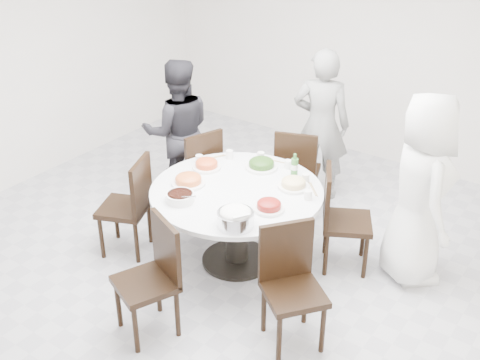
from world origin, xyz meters
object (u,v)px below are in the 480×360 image
Objects in this scene: soup_bowl at (180,197)px; beverage_bottle at (295,165)px; chair_sw at (124,206)px; chair_se at (294,291)px; chair_n at (298,170)px; chair_nw at (195,171)px; diner_middle at (321,125)px; rice_bowl at (235,219)px; diner_right at (420,190)px; chair_ne at (347,220)px; dining_table at (237,226)px; diner_left at (178,131)px; chair_s at (145,281)px.

soup_bowl is 1.07× the size of beverage_bottle.
chair_sw is 1.90m from chair_se.
chair_n and chair_nw have the same top height.
diner_middle is at bearing 159.69° from chair_nw.
diner_right is at bearing 50.40° from rice_bowl.
chair_ne is at bearing 73.47° from diner_right.
beverage_bottle is at bearing 62.97° from diner_right.
chair_sw and chair_se have the same top height.
dining_table is at bearing 95.24° from chair_se.
diner_left is (-2.15, 1.23, 0.29)m from chair_se.
chair_se is (0.98, -1.70, 0.00)m from chair_n.
chair_n and chair_sw have the same top height.
chair_n is 4.00× the size of soup_bowl.
beverage_bottle reaches higher than rice_bowl.
diner_right is at bearing 135.96° from diner_left.
chair_n reaches higher than rice_bowl.
chair_se is (1.82, -1.08, 0.00)m from chair_nw.
chair_nw is at bearing 62.93° from chair_ne.
chair_ne is 2.05m from diner_left.
diner_left is (-0.34, 0.16, 0.29)m from chair_nw.
diner_middle is at bearing 100.01° from rice_bowl.
beverage_bottle is at bearing 102.58° from chair_s.
chair_n is at bearing 113.04° from chair_s.
chair_ne is 0.62× the size of diner_left.
diner_middle is (0.01, 0.43, 0.34)m from chair_n.
diner_left is at bearing 152.34° from dining_table.
chair_n is 1.96m from chair_se.
chair_se is at bearing 92.44° from diner_middle.
diner_left is 1.90m from rice_bowl.
diner_middle is 6.89× the size of soup_bowl.
diner_right is 1.10m from beverage_bottle.
rice_bowl reaches higher than soup_bowl.
chair_nw and chair_s have the same top height.
diner_left is at bearing 131.39° from soup_bowl.
soup_bowl is (0.94, -1.07, 0.02)m from diner_left.
chair_ne reaches higher than dining_table.
chair_ne is 0.68m from diner_right.
chair_nw is at bearing 152.03° from chair_sw.
diner_left is (-1.18, -0.47, 0.29)m from chair_n.
diner_middle reaches higher than chair_ne.
diner_right is at bearing 12.69° from beverage_bottle.
diner_middle reaches higher than chair_nw.
diner_right is 1.58m from diner_middle.
dining_table is 5.24× the size of rice_bowl.
chair_nw reaches higher than rice_bowl.
diner_middle is 1.06× the size of diner_left.
soup_bowl is at bearing 68.10° from chair_sw.
diner_left is (-1.20, 0.63, 0.39)m from dining_table.
diner_middle reaches higher than dining_table.
chair_se is 2.37m from diner_middle.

